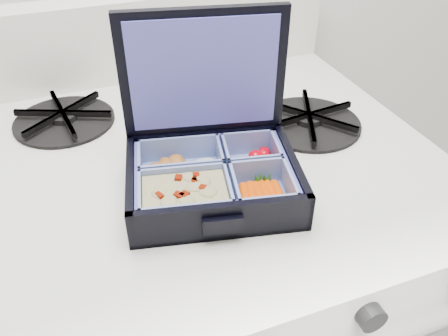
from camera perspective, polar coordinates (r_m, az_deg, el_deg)
name	(u,v)px	position (r m, az deg, el deg)	size (l,w,h in m)	color
stove	(216,334)	(1.00, -0.97, -19.30)	(0.60, 0.60, 0.90)	white
bento_box	(213,180)	(0.57, -1.34, -1.40)	(0.20, 0.16, 0.05)	black
burner_grate	(309,118)	(0.73, 10.15, 5.93)	(0.16, 0.16, 0.02)	black
burner_grate_rear	(64,117)	(0.77, -18.74, 5.79)	(0.15, 0.15, 0.02)	black
fork	(217,143)	(0.68, -0.86, 3.07)	(0.03, 0.19, 0.01)	#B3B3B3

